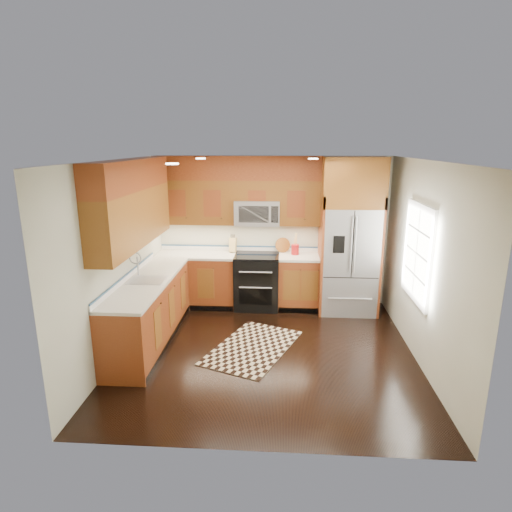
# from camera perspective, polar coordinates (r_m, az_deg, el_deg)

# --- Properties ---
(ground) EXTENTS (4.00, 4.00, 0.00)m
(ground) POSITION_cam_1_polar(r_m,az_deg,el_deg) (6.09, 1.47, -12.59)
(ground) COLOR black
(ground) RESTS_ON ground
(wall_back) EXTENTS (4.00, 0.02, 2.60)m
(wall_back) POSITION_cam_1_polar(r_m,az_deg,el_deg) (7.56, 2.18, 3.34)
(wall_back) COLOR beige
(wall_back) RESTS_ON ground
(wall_left) EXTENTS (0.02, 4.00, 2.60)m
(wall_left) POSITION_cam_1_polar(r_m,az_deg,el_deg) (6.03, -17.81, -0.35)
(wall_left) COLOR beige
(wall_left) RESTS_ON ground
(wall_right) EXTENTS (0.02, 4.00, 2.60)m
(wall_right) POSITION_cam_1_polar(r_m,az_deg,el_deg) (5.89, 21.40, -1.03)
(wall_right) COLOR beige
(wall_right) RESTS_ON ground
(window) EXTENTS (0.04, 1.10, 1.30)m
(window) POSITION_cam_1_polar(r_m,az_deg,el_deg) (6.04, 20.73, 0.40)
(window) COLOR white
(window) RESTS_ON ground
(base_cabinets) EXTENTS (2.85, 3.00, 0.90)m
(base_cabinets) POSITION_cam_1_polar(r_m,az_deg,el_deg) (6.88, -8.53, -5.36)
(base_cabinets) COLOR #93421C
(base_cabinets) RESTS_ON ground
(countertop) EXTENTS (2.86, 3.01, 0.04)m
(countertop) POSITION_cam_1_polar(r_m,az_deg,el_deg) (6.81, -7.31, -1.35)
(countertop) COLOR white
(countertop) RESTS_ON base_cabinets
(upper_cabinets) EXTENTS (2.85, 3.00, 1.15)m
(upper_cabinets) POSITION_cam_1_polar(r_m,az_deg,el_deg) (6.68, -8.03, 7.98)
(upper_cabinets) COLOR brown
(upper_cabinets) RESTS_ON ground
(range) EXTENTS (0.76, 0.67, 0.95)m
(range) POSITION_cam_1_polar(r_m,az_deg,el_deg) (7.46, 0.11, -3.41)
(range) COLOR black
(range) RESTS_ON ground
(microwave) EXTENTS (0.76, 0.40, 0.42)m
(microwave) POSITION_cam_1_polar(r_m,az_deg,el_deg) (7.31, 0.18, 5.82)
(microwave) COLOR #B2B2B7
(microwave) RESTS_ON ground
(refrigerator) EXTENTS (0.98, 0.75, 2.60)m
(refrigerator) POSITION_cam_1_polar(r_m,az_deg,el_deg) (7.27, 12.39, 2.57)
(refrigerator) COLOR #B2B2B7
(refrigerator) RESTS_ON ground
(sink_faucet) EXTENTS (0.54, 0.44, 0.37)m
(sink_faucet) POSITION_cam_1_polar(r_m,az_deg,el_deg) (6.23, -14.56, -2.58)
(sink_faucet) COLOR #B2B2B7
(sink_faucet) RESTS_ON countertop
(rug) EXTENTS (1.44, 1.78, 0.01)m
(rug) POSITION_cam_1_polar(r_m,az_deg,el_deg) (6.19, -0.44, -12.06)
(rug) COLOR black
(rug) RESTS_ON ground
(knife_block) EXTENTS (0.11, 0.16, 0.32)m
(knife_block) POSITION_cam_1_polar(r_m,az_deg,el_deg) (7.56, -3.10, 1.53)
(knife_block) COLOR tan
(knife_block) RESTS_ON countertop
(utensil_crock) EXTENTS (0.15, 0.15, 0.37)m
(utensil_crock) POSITION_cam_1_polar(r_m,az_deg,el_deg) (7.38, 5.24, 1.17)
(utensil_crock) COLOR #A61417
(utensil_crock) RESTS_ON countertop
(cutting_board) EXTENTS (0.33, 0.33, 0.02)m
(cutting_board) POSITION_cam_1_polar(r_m,az_deg,el_deg) (7.55, 3.57, 0.57)
(cutting_board) COLOR brown
(cutting_board) RESTS_ON countertop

